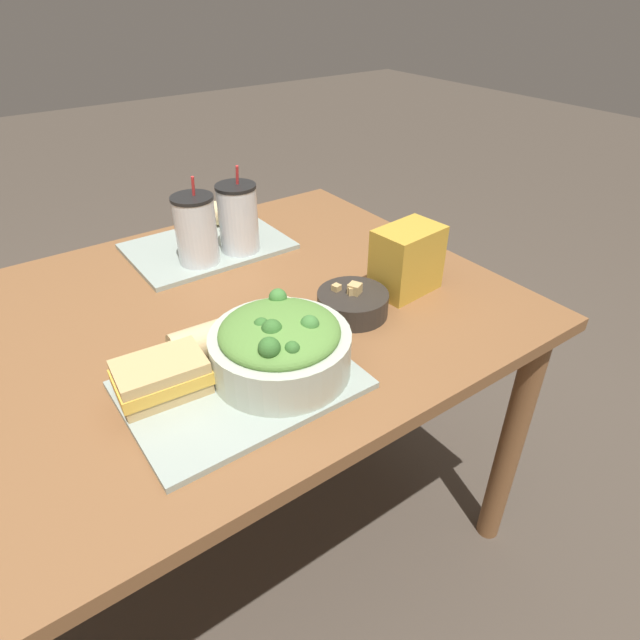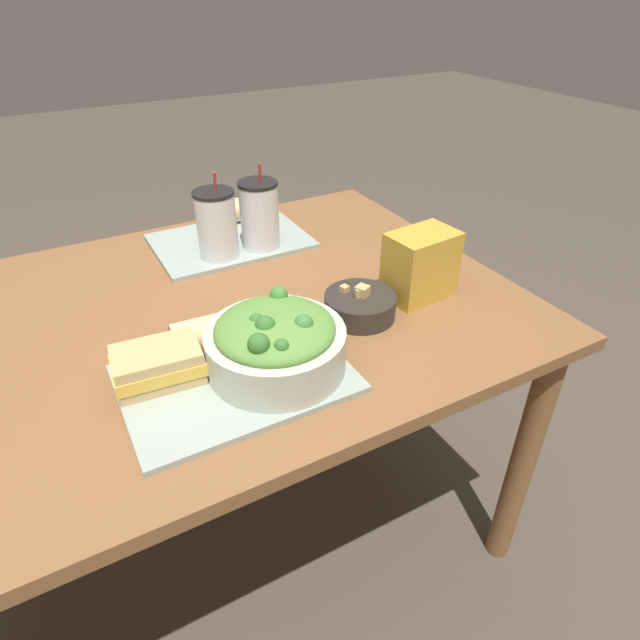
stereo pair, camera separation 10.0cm
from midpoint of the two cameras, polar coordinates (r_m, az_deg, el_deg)
The scene contains 12 objects.
ground_plane at distance 1.68m, azimuth -8.53°, elevation -21.36°, with size 12.00×12.00×0.00m, color #4C4238.
dining_table at distance 1.21m, azimuth -11.08°, elevation -3.10°, with size 1.43×0.97×0.74m.
tray_near at distance 0.96m, azimuth -6.07°, elevation -6.32°, with size 0.39×0.28×0.01m.
tray_far at distance 1.45m, azimuth -7.59°, elevation 8.30°, with size 0.39×0.28×0.01m.
salad_bowl at distance 0.94m, azimuth -1.75°, elevation -2.45°, with size 0.25×0.25×0.12m.
soup_bowl at distance 1.13m, azimuth 6.81°, elevation 1.55°, with size 0.15×0.15×0.07m.
sandwich_near at distance 0.95m, azimuth -14.08°, elevation -4.77°, with size 0.16×0.11×0.06m.
baguette_near at distance 1.01m, azimuth -9.21°, elevation -1.50°, with size 0.14×0.07×0.07m.
baguette_far at distance 1.55m, azimuth -6.71°, elevation 11.59°, with size 0.10×0.07×0.07m.
drink_cup_dark at distance 1.33m, azimuth -8.84°, elevation 9.80°, with size 0.10×0.10×0.21m.
drink_cup_red at distance 1.37m, azimuth -4.37°, elevation 10.87°, with size 0.10×0.10×0.22m.
chip_bag at distance 1.20m, azimuth 13.03°, elevation 5.66°, with size 0.16×0.11×0.15m.
Camera 2 is at (-0.21, -0.97, 1.36)m, focal length 30.00 mm.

